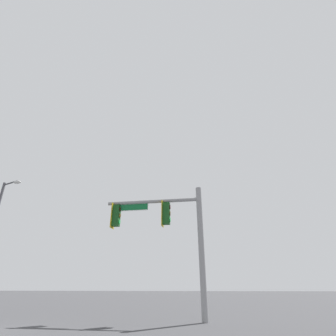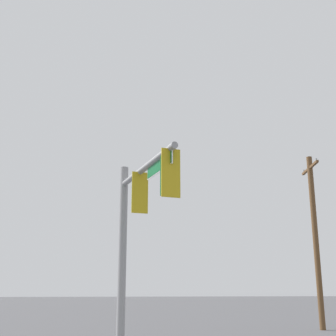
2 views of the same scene
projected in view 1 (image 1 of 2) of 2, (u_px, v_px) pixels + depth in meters
name	position (u px, v px, depth m)	size (l,w,h in m)	color
signal_pole_near	(170.00, 227.00, 12.93)	(4.94, 0.79, 6.04)	gray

